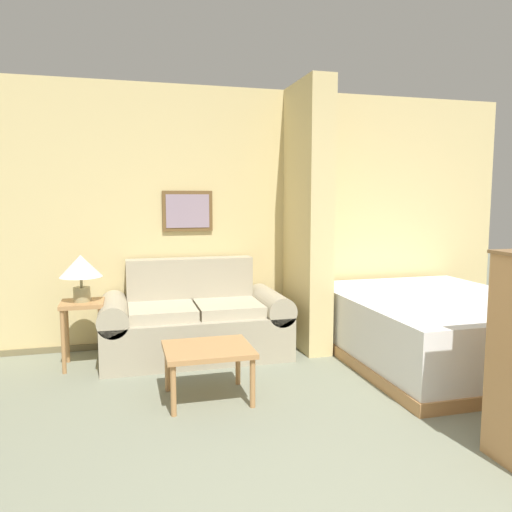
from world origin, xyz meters
TOP-DOWN VIEW (x-y plane):
  - wall_back at (-0.00, 3.56)m, footprint 6.47×0.16m
  - wall_partition_pillar at (0.75, 3.09)m, footprint 0.24×0.81m
  - couch at (-0.38, 3.08)m, footprint 1.74×0.84m
  - coffee_table at (-0.44, 2.00)m, footprint 0.64×0.55m
  - side_table at (-1.38, 3.00)m, footprint 0.37×0.37m
  - table_lamp at (-1.38, 3.00)m, footprint 0.36×0.36m
  - bed at (1.76, 2.38)m, footprint 1.74×2.16m

SIDE VIEW (x-z plane):
  - bed at x=1.76m, z-range 0.00..0.60m
  - couch at x=-0.38m, z-range -0.13..0.77m
  - coffee_table at x=-0.44m, z-range 0.15..0.55m
  - side_table at x=-1.38m, z-range 0.17..0.75m
  - table_lamp at x=-1.38m, z-range 0.67..1.08m
  - wall_back at x=0.00m, z-range -0.01..2.59m
  - wall_partition_pillar at x=0.75m, z-range 0.00..2.60m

